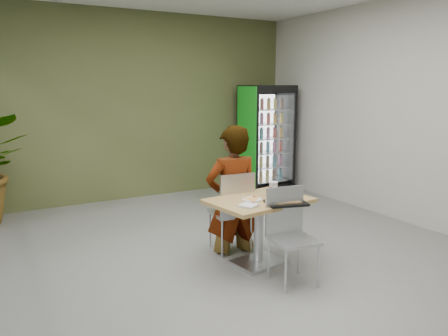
% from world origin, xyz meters
% --- Properties ---
extents(ground, '(7.00, 7.00, 0.00)m').
position_xyz_m(ground, '(0.00, 0.00, 0.00)').
color(ground, slate).
rests_on(ground, ground).
extents(room_envelope, '(6.00, 7.00, 3.20)m').
position_xyz_m(room_envelope, '(0.00, 0.00, 1.60)').
color(room_envelope, beige).
rests_on(room_envelope, ground).
extents(dining_table, '(1.14, 0.87, 0.75)m').
position_xyz_m(dining_table, '(0.27, -0.04, 0.54)').
color(dining_table, '#AF8B4B').
rests_on(dining_table, ground).
extents(chair_far, '(0.47, 0.47, 0.97)m').
position_xyz_m(chair_far, '(0.21, 0.40, 0.57)').
color(chair_far, '#B2B4B7').
rests_on(chair_far, ground).
extents(chair_near, '(0.48, 0.48, 0.95)m').
position_xyz_m(chair_near, '(0.33, -0.49, 0.56)').
color(chair_near, '#B2B4B7').
rests_on(chair_near, ground).
extents(seated_woman, '(0.70, 0.49, 1.81)m').
position_xyz_m(seated_woman, '(0.22, 0.45, 0.61)').
color(seated_woman, black).
rests_on(seated_woman, ground).
extents(pizza_plate, '(0.30, 0.28, 0.03)m').
position_xyz_m(pizza_plate, '(0.18, -0.04, 0.77)').
color(pizza_plate, silver).
rests_on(pizza_plate, dining_table).
extents(soda_cup, '(0.10, 0.10, 0.17)m').
position_xyz_m(soda_cup, '(0.45, -0.05, 0.83)').
color(soda_cup, silver).
rests_on(soda_cup, dining_table).
extents(napkin_stack, '(0.22, 0.22, 0.02)m').
position_xyz_m(napkin_stack, '(0.01, -0.24, 0.76)').
color(napkin_stack, silver).
rests_on(napkin_stack, dining_table).
extents(cafeteria_tray, '(0.47, 0.39, 0.02)m').
position_xyz_m(cafeteria_tray, '(0.40, -0.35, 0.76)').
color(cafeteria_tray, black).
rests_on(cafeteria_tray, dining_table).
extents(beverage_fridge, '(0.92, 0.72, 1.96)m').
position_xyz_m(beverage_fridge, '(2.39, 2.90, 0.98)').
color(beverage_fridge, black).
rests_on(beverage_fridge, ground).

